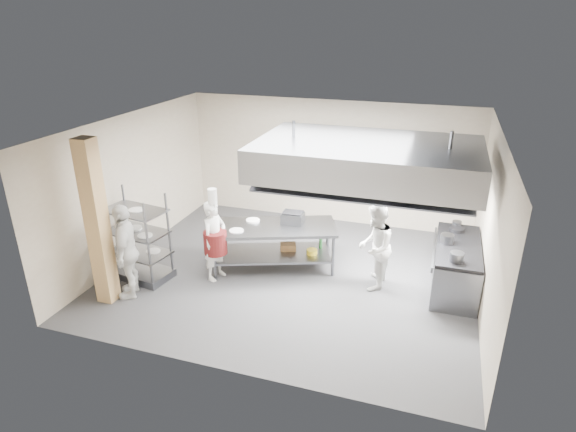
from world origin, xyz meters
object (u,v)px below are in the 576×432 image
(griddle, at_px, (293,218))
(stockpot, at_px, (447,239))
(cooking_range, at_px, (456,267))
(chef_head, at_px, (215,241))
(pass_rack, at_px, (137,236))
(chef_line, at_px, (375,247))
(chef_plating, at_px, (127,251))
(island, at_px, (274,246))

(griddle, distance_m, stockpot, 2.99)
(cooking_range, distance_m, chef_head, 4.59)
(chef_head, relative_size, griddle, 3.68)
(pass_rack, relative_size, cooking_range, 0.88)
(chef_head, bearing_deg, chef_line, -65.01)
(chef_plating, distance_m, griddle, 3.24)
(pass_rack, distance_m, chef_plating, 0.66)
(chef_line, height_order, chef_plating, chef_plating)
(chef_plating, bearing_deg, pass_rack, 174.60)
(chef_head, distance_m, stockpot, 4.36)
(cooking_range, height_order, stockpot, stockpot)
(island, bearing_deg, chef_head, -160.65)
(cooking_range, bearing_deg, chef_plating, -159.51)
(island, height_order, stockpot, stockpot)
(chef_head, xyz_separation_m, stockpot, (4.23, 1.06, 0.19))
(chef_line, distance_m, stockpot, 1.34)
(griddle, bearing_deg, chef_plating, -142.48)
(pass_rack, xyz_separation_m, griddle, (2.67, 1.48, 0.14))
(chef_line, distance_m, chef_plating, 4.52)
(cooking_range, xyz_separation_m, chef_line, (-1.48, -0.45, 0.41))
(chef_line, height_order, griddle, chef_line)
(chef_head, bearing_deg, pass_rack, 119.86)
(island, distance_m, chef_head, 1.25)
(island, distance_m, stockpot, 3.36)
(chef_plating, relative_size, griddle, 4.12)
(cooking_range, xyz_separation_m, stockpot, (-0.23, -0.01, 0.56))
(pass_rack, xyz_separation_m, chef_line, (4.40, 1.05, -0.04))
(cooking_range, height_order, chef_head, chef_head)
(chef_plating, distance_m, stockpot, 5.85)
(island, distance_m, griddle, 0.70)
(island, xyz_separation_m, chef_line, (2.05, -0.15, 0.38))
(chef_line, xyz_separation_m, stockpot, (1.25, 0.45, 0.15))
(island, relative_size, stockpot, 10.23)
(cooking_range, xyz_separation_m, griddle, (-3.21, -0.02, 0.60))
(pass_rack, distance_m, griddle, 3.05)
(chef_head, bearing_deg, chef_plating, 143.78)
(chef_plating, xyz_separation_m, stockpot, (5.45, 2.12, 0.09))
(chef_line, bearing_deg, chef_head, -76.94)
(chef_line, relative_size, stockpot, 6.87)
(chef_head, height_order, chef_line, chef_line)
(griddle, relative_size, stockpot, 1.79)
(chef_plating, relative_size, stockpot, 7.38)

